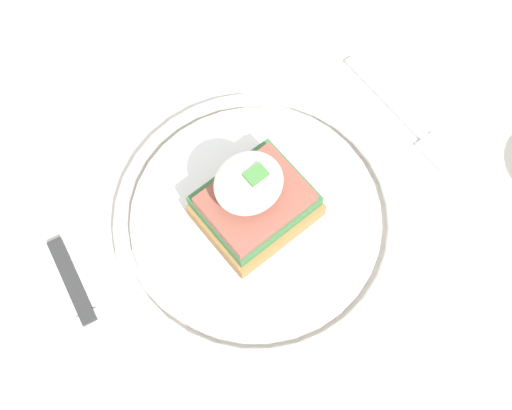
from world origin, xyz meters
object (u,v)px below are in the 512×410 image
plate (256,217)px  fork (405,118)px  knife (91,324)px  sandwich (254,199)px

plate → fork: 0.17m
plate → knife: bearing=-5.2°
plate → knife: 0.16m
sandwich → knife: (0.16, -0.01, -0.04)m
sandwich → knife: bearing=-4.7°
sandwich → fork: 0.17m
fork → knife: (0.32, -0.02, 0.00)m
plate → knife: plate is taller
plate → sandwich: size_ratio=2.72×
plate → sandwich: sandwich is taller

